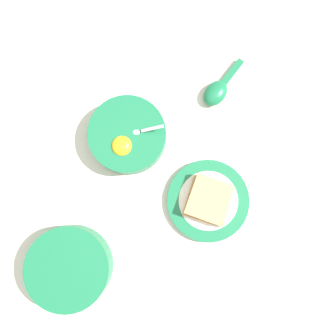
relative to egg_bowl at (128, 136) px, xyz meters
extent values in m
plane|color=beige|center=(0.02, -0.09, -0.03)|extent=(3.00, 3.00, 0.00)
cylinder|color=#196B42|center=(0.00, 0.00, 0.00)|extent=(0.18, 0.18, 0.05)
cylinder|color=white|center=(0.00, 0.00, 0.01)|extent=(0.15, 0.15, 0.02)
ellipsoid|color=yellow|center=(-0.01, -0.03, 0.02)|extent=(0.05, 0.05, 0.03)
cylinder|color=black|center=(0.02, 0.00, 0.02)|extent=(0.04, 0.04, 0.00)
ellipsoid|color=silver|center=(0.02, 0.00, 0.02)|extent=(0.03, 0.02, 0.01)
cube|color=silver|center=(0.06, 0.01, 0.04)|extent=(0.05, 0.01, 0.03)
cylinder|color=#196B42|center=(0.18, -0.16, -0.02)|extent=(0.19, 0.19, 0.02)
cylinder|color=white|center=(0.18, -0.16, -0.01)|extent=(0.14, 0.14, 0.00)
cube|color=tan|center=(0.18, -0.16, 0.00)|extent=(0.12, 0.12, 0.02)
cube|color=tan|center=(0.18, -0.16, 0.01)|extent=(0.12, 0.12, 0.02)
ellipsoid|color=#196B42|center=(0.21, 0.10, -0.01)|extent=(0.08, 0.09, 0.03)
cube|color=#196B42|center=(0.26, 0.15, -0.02)|extent=(0.06, 0.07, 0.01)
cylinder|color=#196B42|center=(-0.14, -0.29, 0.00)|extent=(0.19, 0.19, 0.06)
cylinder|color=white|center=(-0.14, -0.29, 0.02)|extent=(0.15, 0.15, 0.02)
camera|label=1|loc=(0.09, -0.16, 0.75)|focal=35.00mm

